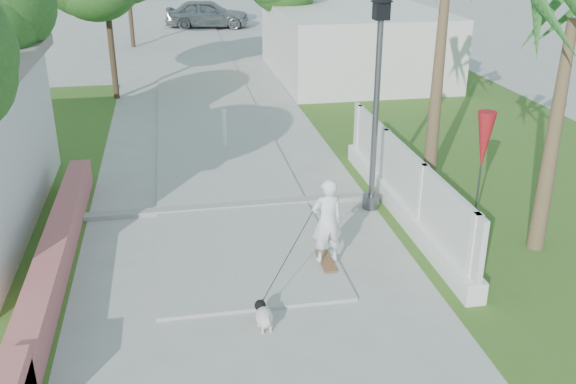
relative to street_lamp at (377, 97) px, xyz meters
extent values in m
cube|color=#B7B7B2|center=(-2.90, 14.50, -2.40)|extent=(3.20, 36.00, 0.06)
cube|color=#999993|center=(-2.90, 0.50, -2.38)|extent=(6.50, 0.25, 0.10)
cube|color=#3E6A21|center=(4.10, 2.50, -2.42)|extent=(8.00, 20.00, 0.01)
cube|color=#C86766|center=(-6.20, -1.50, -2.13)|extent=(0.45, 8.00, 0.60)
cube|color=white|center=(0.50, -0.50, -2.23)|extent=(0.35, 7.00, 0.40)
cube|color=white|center=(0.50, -0.50, -1.48)|extent=(0.10, 7.00, 1.10)
cube|color=white|center=(0.50, -3.70, -1.68)|extent=(0.14, 0.14, 1.50)
cube|color=white|center=(0.50, -1.50, -1.68)|extent=(0.14, 0.14, 1.50)
cube|color=white|center=(0.50, 0.70, -1.68)|extent=(0.14, 0.14, 1.50)
cube|color=white|center=(0.50, 2.70, -1.68)|extent=(0.14, 0.14, 1.50)
cube|color=silver|center=(3.10, 12.50, -1.13)|extent=(6.00, 8.00, 2.60)
cylinder|color=#59595E|center=(0.00, 0.00, -2.28)|extent=(0.36, 0.36, 0.30)
cylinder|color=#59595E|center=(0.00, 0.00, -0.43)|extent=(0.12, 0.12, 4.00)
cube|color=black|center=(0.00, 0.00, 1.67)|extent=(0.28, 0.28, 0.35)
cylinder|color=white|center=(-2.70, 4.50, -1.93)|extent=(0.12, 0.12, 1.00)
sphere|color=white|center=(-2.70, 4.50, -1.41)|extent=(0.14, 0.14, 0.14)
cylinder|color=#59595E|center=(1.90, -1.00, -1.43)|extent=(0.04, 0.04, 2.00)
cone|color=#B11923|center=(1.90, -1.00, -0.73)|extent=(0.36, 0.36, 1.20)
cylinder|color=#4C3826|center=(-5.90, 10.50, -0.50)|extent=(0.20, 0.20, 3.85)
cylinder|color=#4C3826|center=(0.30, 14.50, -0.68)|extent=(0.20, 0.20, 3.50)
cylinder|color=#4C3826|center=(-5.70, 20.50, -0.50)|extent=(0.20, 0.20, 3.85)
cone|color=brown|center=(1.70, 1.00, -0.03)|extent=(0.32, 0.32, 4.80)
cone|color=brown|center=(2.50, -2.30, -0.33)|extent=(0.32, 0.32, 4.20)
cube|color=brown|center=(-1.53, -2.25, -2.34)|extent=(0.32, 0.82, 0.02)
imported|color=white|center=(-1.53, -2.25, -1.55)|extent=(0.60, 0.43, 1.55)
cylinder|color=gray|center=(-1.60, -2.54, -2.39)|extent=(0.03, 0.06, 0.06)
cylinder|color=gray|center=(-1.45, -2.54, -2.39)|extent=(0.03, 0.06, 0.06)
cylinder|color=gray|center=(-1.60, -1.96, -2.39)|extent=(0.03, 0.06, 0.06)
cylinder|color=gray|center=(-1.45, -1.96, -2.39)|extent=(0.03, 0.06, 0.06)
ellipsoid|color=silver|center=(-2.89, -3.97, -2.22)|extent=(0.33, 0.47, 0.27)
sphere|color=black|center=(-2.92, -3.77, -2.14)|extent=(0.18, 0.18, 0.18)
sphere|color=silver|center=(-2.94, -3.69, -2.16)|extent=(0.08, 0.08, 0.08)
cone|color=black|center=(-2.96, -3.78, -2.05)|extent=(0.05, 0.05, 0.06)
cone|color=black|center=(-2.88, -3.76, -2.05)|extent=(0.05, 0.05, 0.06)
cylinder|color=silver|center=(-2.97, -3.88, -2.36)|extent=(0.04, 0.04, 0.12)
cylinder|color=silver|center=(-2.85, -3.86, -2.36)|extent=(0.04, 0.04, 0.12)
cylinder|color=silver|center=(-2.94, -4.09, -2.36)|extent=(0.04, 0.04, 0.12)
cylinder|color=silver|center=(-2.81, -4.07, -2.36)|extent=(0.04, 0.04, 0.12)
cylinder|color=silver|center=(-2.86, -4.18, -2.15)|extent=(0.04, 0.11, 0.11)
imported|color=#AAADB2|center=(-1.70, 25.95, -1.62)|extent=(4.90, 2.42, 1.61)
camera|label=1|loc=(-4.01, -11.98, 3.22)|focal=40.00mm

